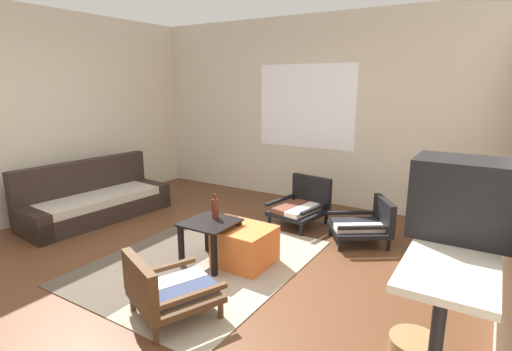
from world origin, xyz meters
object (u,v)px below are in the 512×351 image
(couch, at_px, (95,201))
(glass_bottle, at_px, (215,208))
(armchair_corner, at_px, (366,223))
(ottoman_orange, at_px, (245,246))
(clay_vase, at_px, (469,193))
(armchair_striped_foreground, at_px, (166,289))
(console_shelf, at_px, (459,243))
(crt_television, at_px, (463,198))
(coffee_table, at_px, (210,232))
(armchair_by_window, at_px, (302,204))

(couch, height_order, glass_bottle, couch)
(couch, bearing_deg, armchair_corner, 17.69)
(ottoman_orange, distance_m, clay_vase, 2.03)
(armchair_striped_foreground, height_order, glass_bottle, glass_bottle)
(ottoman_orange, relative_size, clay_vase, 1.57)
(console_shelf, bearing_deg, armchair_striped_foreground, -160.28)
(armchair_corner, distance_m, ottoman_orange, 1.44)
(armchair_striped_foreground, bearing_deg, glass_bottle, 107.58)
(ottoman_orange, relative_size, glass_bottle, 2.02)
(glass_bottle, bearing_deg, armchair_corner, 45.41)
(crt_television, bearing_deg, console_shelf, 88.50)
(ottoman_orange, xyz_separation_m, glass_bottle, (-0.34, -0.03, 0.35))
(ottoman_orange, bearing_deg, crt_television, -15.97)
(coffee_table, xyz_separation_m, clay_vase, (2.17, 0.21, 0.67))
(armchair_by_window, distance_m, glass_bottle, 1.45)
(coffee_table, bearing_deg, couch, 172.88)
(coffee_table, height_order, glass_bottle, glass_bottle)
(clay_vase, bearing_deg, crt_television, -90.31)
(crt_television, distance_m, clay_vase, 0.59)
(armchair_striped_foreground, distance_m, glass_bottle, 1.14)
(armchair_corner, height_order, ottoman_orange, armchair_corner)
(couch, relative_size, ottoman_orange, 3.82)
(coffee_table, xyz_separation_m, armchair_striped_foreground, (0.30, -0.92, -0.09))
(glass_bottle, bearing_deg, console_shelf, -9.73)
(armchair_by_window, relative_size, crt_television, 1.32)
(armchair_by_window, relative_size, glass_bottle, 2.91)
(ottoman_orange, bearing_deg, console_shelf, -12.44)
(couch, height_order, ottoman_orange, couch)
(armchair_by_window, bearing_deg, clay_vase, -34.71)
(armchair_corner, xyz_separation_m, crt_television, (1.01, -1.70, 0.89))
(console_shelf, bearing_deg, armchair_corner, 122.80)
(crt_television, bearing_deg, armchair_by_window, 134.91)
(crt_television, height_order, clay_vase, crt_television)
(coffee_table, bearing_deg, console_shelf, -6.64)
(armchair_corner, xyz_separation_m, console_shelf, (1.02, -1.58, 0.57))
(ottoman_orange, relative_size, console_shelf, 0.27)
(crt_television, bearing_deg, armchair_corner, 120.82)
(armchair_by_window, height_order, ottoman_orange, armchair_by_window)
(coffee_table, height_order, ottoman_orange, coffee_table)
(coffee_table, relative_size, crt_television, 0.89)
(clay_vase, distance_m, glass_bottle, 2.25)
(coffee_table, height_order, armchair_corner, armchair_corner)
(clay_vase, xyz_separation_m, glass_bottle, (-2.20, -0.08, -0.46))
(armchair_by_window, xyz_separation_m, glass_bottle, (-0.32, -1.39, 0.28))
(couch, relative_size, console_shelf, 1.03)
(armchair_by_window, height_order, clay_vase, clay_vase)
(couch, xyz_separation_m, armchair_striped_foreground, (2.46, -1.19, 0.01))
(armchair_by_window, distance_m, console_shelf, 2.63)
(armchair_striped_foreground, bearing_deg, coffee_table, 108.01)
(armchair_by_window, xyz_separation_m, crt_television, (1.88, -1.88, 0.86))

